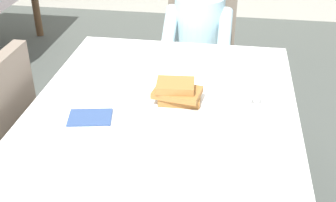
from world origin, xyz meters
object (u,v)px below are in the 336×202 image
Objects in this scene: knife_right_of_plate at (222,110)px; diner_person at (198,37)px; cup_coffee at (244,95)px; fork_left_of_plate at (131,103)px; chair_diner at (200,48)px; dining_table_main at (161,133)px; syrup_pitcher at (128,73)px; plate_breakfast at (177,103)px; breakfast_stack at (178,92)px; spoon_near_edge at (156,148)px.

diner_person is at bearing 5.48° from knife_right_of_plate.
cup_coffee reaches higher than fork_left_of_plate.
chair_diner is 1.14m from knife_right_of_plate.
syrup_pitcher is (-0.20, 0.27, 0.13)m from dining_table_main.
plate_breakfast is 0.28m from cup_coffee.
dining_table_main is 5.44× the size of plate_breakfast.
dining_table_main is 1.18m from chair_diner.
syrup_pitcher is at bearing 71.12° from diner_person.
cup_coffee is at bearing -58.43° from knife_right_of_plate.
breakfast_stack is 0.20m from knife_right_of_plate.
breakfast_stack reaches higher than syrup_pitcher.
diner_person reaches higher than dining_table_main.
chair_diner is 1.12m from breakfast_stack.
breakfast_stack is 0.31m from syrup_pitcher.
chair_diner is 8.23× the size of cup_coffee.
cup_coffee is 0.63× the size of fork_left_of_plate.
syrup_pitcher reaches higher than dining_table_main.
breakfast_stack is (-0.00, -0.93, 0.13)m from diner_person.
spoon_near_edge is at bearing -96.62° from breakfast_stack.
knife_right_of_plate reaches higher than dining_table_main.
chair_diner is at bearing 104.52° from cup_coffee.
knife_right_of_plate is (0.24, 0.07, 0.09)m from dining_table_main.
knife_right_of_plate is 0.37m from spoon_near_edge.
diner_person is 4.00× the size of plate_breakfast.
diner_person reaches higher than knife_right_of_plate.
dining_table_main is at bearing 87.09° from chair_diner.
chair_diner is at bearing 85.82° from spoon_near_edge.
plate_breakfast is 0.19m from knife_right_of_plate.
plate_breakfast is at bearing -80.25° from fork_left_of_plate.
cup_coffee is (0.27, 0.05, -0.02)m from breakfast_stack.
diner_person is 0.93m from cup_coffee.
fork_left_of_plate is at bearing 84.46° from knife_right_of_plate.
diner_person is at bearing 86.64° from dining_table_main.
plate_breakfast is at bearing 89.68° from chair_diner.
cup_coffee is (0.27, -1.04, 0.25)m from chair_diner.
knife_right_of_plate is (0.19, -0.02, -0.01)m from plate_breakfast.
knife_right_of_plate is at bearing -142.89° from cup_coffee.
fork_left_of_plate is at bearing 79.91° from chair_diner.
cup_coffee reaches higher than syrup_pitcher.
diner_person is 0.93m from plate_breakfast.
cup_coffee is (0.27, 0.04, 0.03)m from plate_breakfast.
diner_person is (0.06, 1.01, 0.02)m from dining_table_main.
cup_coffee reaches higher than plate_breakfast.
syrup_pitcher is (-0.25, 0.18, 0.03)m from plate_breakfast.
spoon_near_edge is at bearing -130.45° from cup_coffee.
chair_diner is 11.62× the size of syrup_pitcher.
syrup_pitcher is 0.40× the size of knife_right_of_plate.
cup_coffee is at bearing -14.34° from syrup_pitcher.
diner_person reaches higher than breakfast_stack.
cup_coffee reaches higher than spoon_near_edge.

